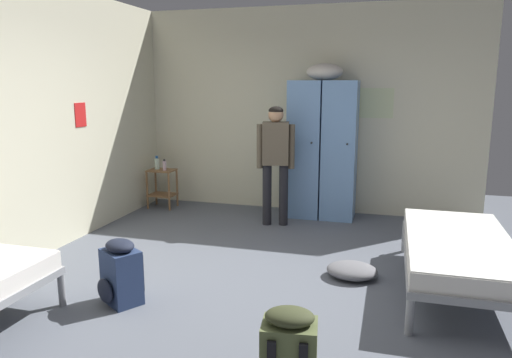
{
  "coord_description": "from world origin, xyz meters",
  "views": [
    {
      "loc": [
        1.18,
        -3.86,
        1.81
      ],
      "look_at": [
        0.0,
        0.29,
        0.95
      ],
      "focal_mm": 33.65,
      "sensor_mm": 36.0,
      "label": 1
    }
  ],
  "objects_px": {
    "shelf_unit": "(162,185)",
    "lotion_bottle": "(164,165)",
    "bed_right": "(458,250)",
    "backpack_olive": "(289,354)",
    "water_bottle": "(157,163)",
    "locker_bank": "(323,147)",
    "person_traveler": "(276,155)",
    "clothes_pile_grey": "(352,270)",
    "backpack_navy": "(120,273)"
  },
  "relations": [
    {
      "from": "locker_bank",
      "to": "backpack_navy",
      "type": "height_order",
      "value": "locker_bank"
    },
    {
      "from": "clothes_pile_grey",
      "to": "lotion_bottle",
      "type": "bearing_deg",
      "value": 146.99
    },
    {
      "from": "backpack_navy",
      "to": "backpack_olive",
      "type": "distance_m",
      "value": 1.79
    },
    {
      "from": "bed_right",
      "to": "backpack_navy",
      "type": "height_order",
      "value": "backpack_navy"
    },
    {
      "from": "backpack_olive",
      "to": "clothes_pile_grey",
      "type": "distance_m",
      "value": 1.89
    },
    {
      "from": "water_bottle",
      "to": "lotion_bottle",
      "type": "bearing_deg",
      "value": -21.8
    },
    {
      "from": "water_bottle",
      "to": "lotion_bottle",
      "type": "xyz_separation_m",
      "value": [
        0.15,
        -0.06,
        -0.01
      ]
    },
    {
      "from": "shelf_unit",
      "to": "water_bottle",
      "type": "xyz_separation_m",
      "value": [
        -0.08,
        0.02,
        0.31
      ]
    },
    {
      "from": "shelf_unit",
      "to": "bed_right",
      "type": "distance_m",
      "value": 4.3
    },
    {
      "from": "locker_bank",
      "to": "backpack_navy",
      "type": "bearing_deg",
      "value": -111.18
    },
    {
      "from": "shelf_unit",
      "to": "bed_right",
      "type": "height_order",
      "value": "shelf_unit"
    },
    {
      "from": "water_bottle",
      "to": "locker_bank",
      "type": "bearing_deg",
      "value": 3.76
    },
    {
      "from": "lotion_bottle",
      "to": "backpack_navy",
      "type": "xyz_separation_m",
      "value": [
        1.04,
        -2.93,
        -0.38
      ]
    },
    {
      "from": "lotion_bottle",
      "to": "backpack_olive",
      "type": "height_order",
      "value": "lotion_bottle"
    },
    {
      "from": "locker_bank",
      "to": "backpack_navy",
      "type": "xyz_separation_m",
      "value": [
        -1.22,
        -3.15,
        -0.71
      ]
    },
    {
      "from": "backpack_navy",
      "to": "bed_right",
      "type": "bearing_deg",
      "value": 20.71
    },
    {
      "from": "person_traveler",
      "to": "locker_bank",
      "type": "bearing_deg",
      "value": 48.51
    },
    {
      "from": "backpack_olive",
      "to": "shelf_unit",
      "type": "bearing_deg",
      "value": 125.75
    },
    {
      "from": "lotion_bottle",
      "to": "clothes_pile_grey",
      "type": "relative_size",
      "value": 0.34
    },
    {
      "from": "locker_bank",
      "to": "water_bottle",
      "type": "bearing_deg",
      "value": -176.24
    },
    {
      "from": "shelf_unit",
      "to": "backpack_olive",
      "type": "relative_size",
      "value": 1.04
    },
    {
      "from": "bed_right",
      "to": "lotion_bottle",
      "type": "bearing_deg",
      "value": 153.26
    },
    {
      "from": "shelf_unit",
      "to": "backpack_olive",
      "type": "height_order",
      "value": "shelf_unit"
    },
    {
      "from": "shelf_unit",
      "to": "person_traveler",
      "type": "height_order",
      "value": "person_traveler"
    },
    {
      "from": "shelf_unit",
      "to": "backpack_olive",
      "type": "bearing_deg",
      "value": -54.25
    },
    {
      "from": "lotion_bottle",
      "to": "locker_bank",
      "type": "bearing_deg",
      "value": 5.52
    },
    {
      "from": "backpack_olive",
      "to": "backpack_navy",
      "type": "bearing_deg",
      "value": 153.53
    },
    {
      "from": "locker_bank",
      "to": "person_traveler",
      "type": "relative_size",
      "value": 1.35
    },
    {
      "from": "shelf_unit",
      "to": "lotion_bottle",
      "type": "bearing_deg",
      "value": -29.74
    },
    {
      "from": "shelf_unit",
      "to": "clothes_pile_grey",
      "type": "xyz_separation_m",
      "value": [
        2.93,
        -1.9,
        -0.28
      ]
    },
    {
      "from": "shelf_unit",
      "to": "person_traveler",
      "type": "distance_m",
      "value": 1.95
    },
    {
      "from": "bed_right",
      "to": "backpack_olive",
      "type": "distance_m",
      "value": 2.15
    },
    {
      "from": "backpack_olive",
      "to": "bed_right",
      "type": "bearing_deg",
      "value": 58.44
    },
    {
      "from": "shelf_unit",
      "to": "bed_right",
      "type": "relative_size",
      "value": 0.3
    },
    {
      "from": "person_traveler",
      "to": "lotion_bottle",
      "type": "xyz_separation_m",
      "value": [
        -1.74,
        0.36,
        -0.28
      ]
    },
    {
      "from": "shelf_unit",
      "to": "lotion_bottle",
      "type": "relative_size",
      "value": 3.47
    },
    {
      "from": "lotion_bottle",
      "to": "backpack_olive",
      "type": "relative_size",
      "value": 0.3
    },
    {
      "from": "backpack_navy",
      "to": "clothes_pile_grey",
      "type": "relative_size",
      "value": 1.14
    },
    {
      "from": "backpack_olive",
      "to": "clothes_pile_grey",
      "type": "relative_size",
      "value": 1.14
    },
    {
      "from": "locker_bank",
      "to": "backpack_navy",
      "type": "distance_m",
      "value": 3.45
    },
    {
      "from": "backpack_navy",
      "to": "clothes_pile_grey",
      "type": "bearing_deg",
      "value": 30.55
    },
    {
      "from": "locker_bank",
      "to": "lotion_bottle",
      "type": "distance_m",
      "value": 2.29
    },
    {
      "from": "locker_bank",
      "to": "backpack_olive",
      "type": "relative_size",
      "value": 3.76
    },
    {
      "from": "lotion_bottle",
      "to": "clothes_pile_grey",
      "type": "distance_m",
      "value": 3.46
    },
    {
      "from": "locker_bank",
      "to": "lotion_bottle",
      "type": "bearing_deg",
      "value": -174.48
    },
    {
      "from": "backpack_navy",
      "to": "backpack_olive",
      "type": "xyz_separation_m",
      "value": [
        1.6,
        -0.8,
        0.0
      ]
    },
    {
      "from": "shelf_unit",
      "to": "backpack_navy",
      "type": "xyz_separation_m",
      "value": [
        1.11,
        -2.97,
        -0.09
      ]
    },
    {
      "from": "person_traveler",
      "to": "clothes_pile_grey",
      "type": "distance_m",
      "value": 2.05
    },
    {
      "from": "lotion_bottle",
      "to": "water_bottle",
      "type": "bearing_deg",
      "value": 158.2
    },
    {
      "from": "clothes_pile_grey",
      "to": "locker_bank",
      "type": "bearing_deg",
      "value": 106.09
    }
  ]
}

